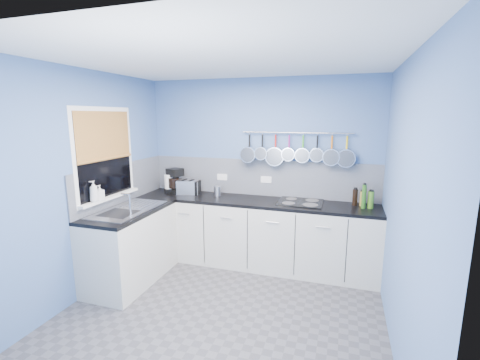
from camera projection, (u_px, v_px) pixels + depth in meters
The scene contains 41 objects.
floor at pixel (223, 312), 3.43m from camera, with size 3.20×3.00×0.02m, color #47474C.
ceiling at pixel (220, 57), 2.95m from camera, with size 3.20×3.00×0.02m, color white.
wall_back at pixel (260, 170), 4.60m from camera, with size 3.20×0.02×2.50m, color #49699F.
wall_front at pixel (122, 257), 1.78m from camera, with size 3.20×0.02×2.50m, color #49699F.
wall_left at pixel (86, 184), 3.67m from camera, with size 0.02×3.00×2.50m, color #49699F.
wall_right at pixel (405, 208), 2.71m from camera, with size 0.02×3.00×2.50m, color #49699F.
backsplash_back at pixel (259, 178), 4.60m from camera, with size 3.20×0.02×0.50m, color gray.
backsplash_left at pixel (123, 183), 4.24m from camera, with size 0.02×1.80×0.50m, color gray.
cabinet_run_back at pixel (254, 233), 4.47m from camera, with size 3.20×0.60×0.86m, color beige.
worktop_back at pixel (254, 201), 4.39m from camera, with size 3.20×0.60×0.04m, color black.
cabinet_run_left at pixel (131, 247), 4.01m from camera, with size 0.60×1.20×0.86m, color beige.
worktop_left at pixel (129, 211), 3.93m from camera, with size 0.60×1.20×0.04m, color black.
window_frame at pixel (105, 154), 3.88m from camera, with size 0.01×1.00×1.10m, color white.
window_glass at pixel (105, 155), 3.88m from camera, with size 0.01×0.90×1.00m, color black.
bamboo_blind at pixel (104, 135), 3.83m from camera, with size 0.01×0.90×0.55m, color #CA7E3F.
window_sill at pixel (110, 197), 3.97m from camera, with size 0.10×0.98×0.03m, color white.
sink_unit at pixel (128, 209), 3.92m from camera, with size 0.50×0.95×0.01m, color silver.
mixer_tap at pixel (130, 204), 3.68m from camera, with size 0.12×0.08×0.26m, color silver, non-canonical shape.
socket_left at pixel (222, 177), 4.76m from camera, with size 0.15×0.01×0.09m, color white.
socket_right at pixel (266, 180), 4.56m from camera, with size 0.15×0.01×0.09m, color white.
pot_rail at pixel (296, 133), 4.30m from camera, with size 0.02×0.02×1.45m, color silver.
soap_bottle_a at pixel (94, 191), 3.68m from camera, with size 0.09×0.09×0.24m, color white.
soap_bottle_b at pixel (100, 193), 3.77m from camera, with size 0.08×0.08×0.17m, color white.
paper_towel at pixel (169, 184), 4.76m from camera, with size 0.12×0.12×0.27m, color white.
coffee_maker at pixel (175, 181), 4.75m from camera, with size 0.20×0.22×0.35m, color black, non-canonical shape.
toaster at pixel (188, 187), 4.71m from camera, with size 0.30×0.17×0.20m, color silver.
canister at pixel (217, 191), 4.59m from camera, with size 0.09×0.09×0.14m, color silver.
hob at pixel (301, 202), 4.24m from camera, with size 0.56×0.49×0.01m, color black.
pan_0 at pixel (249, 147), 4.52m from camera, with size 0.22×0.12×0.41m, color silver, non-canonical shape.
pan_1 at pixel (262, 146), 4.46m from camera, with size 0.18×0.11×0.37m, color silver, non-canonical shape.
pan_2 at pixel (275, 149), 4.41m from camera, with size 0.25×0.09×0.44m, color silver, non-canonical shape.
pan_3 at pixel (289, 147), 4.35m from camera, with size 0.18×0.09×0.37m, color silver, non-canonical shape.
pan_4 at pixel (303, 148), 4.30m from camera, with size 0.20×0.08×0.39m, color silver, non-canonical shape.
pan_5 at pixel (317, 148), 4.24m from camera, with size 0.18×0.06×0.37m, color silver, non-canonical shape.
pan_6 at pixel (332, 150), 4.19m from camera, with size 0.22×0.09×0.41m, color silver, non-canonical shape.
pan_7 at pixel (346, 151), 4.14m from camera, with size 0.23×0.08×0.42m, color silver, non-canonical shape.
condiment_0 at pixel (371, 201), 4.07m from camera, with size 0.06×0.06×0.13m, color brown.
condiment_1 at pixel (362, 199), 4.08m from camera, with size 0.06×0.06×0.18m, color olive.
condiment_2 at pixel (355, 197), 4.10m from camera, with size 0.06×0.06×0.20m, color black.
condiment_3 at pixel (371, 200), 3.97m from camera, with size 0.07×0.07×0.21m, color #3F721E.
condiment_4 at pixel (364, 197), 3.96m from camera, with size 0.05×0.05×0.29m, color #265919.
Camera 1 is at (1.11, -2.91, 2.00)m, focal length 24.72 mm.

